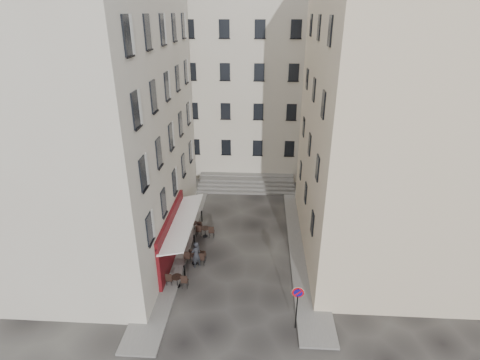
# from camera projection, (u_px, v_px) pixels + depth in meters

# --- Properties ---
(ground) EXTENTS (90.00, 90.00, 0.00)m
(ground) POSITION_uv_depth(u_px,v_px,m) (237.00, 270.00, 24.29)
(ground) COLOR black
(ground) RESTS_ON ground
(sidewalk_left) EXTENTS (2.00, 22.00, 0.12)m
(sidewalk_left) POSITION_uv_depth(u_px,v_px,m) (181.00, 234.00, 28.16)
(sidewalk_left) COLOR slate
(sidewalk_left) RESTS_ON ground
(sidewalk_right) EXTENTS (2.00, 18.00, 0.12)m
(sidewalk_right) POSITION_uv_depth(u_px,v_px,m) (303.00, 245.00, 26.75)
(sidewalk_right) COLOR slate
(sidewalk_right) RESTS_ON ground
(building_left) EXTENTS (12.20, 16.20, 20.60)m
(building_left) POSITION_uv_depth(u_px,v_px,m) (73.00, 100.00, 23.36)
(building_left) COLOR beige
(building_left) RESTS_ON ground
(building_right) EXTENTS (12.20, 14.20, 18.60)m
(building_right) POSITION_uv_depth(u_px,v_px,m) (410.00, 119.00, 23.07)
(building_right) COLOR beige
(building_right) RESTS_ON ground
(building_back) EXTENTS (18.20, 10.20, 18.60)m
(building_back) POSITION_uv_depth(u_px,v_px,m) (240.00, 77.00, 37.80)
(building_back) COLOR beige
(building_back) RESTS_ON ground
(cafe_storefront) EXTENTS (1.74, 7.30, 3.50)m
(cafe_storefront) POSITION_uv_depth(u_px,v_px,m) (173.00, 235.00, 24.67)
(cafe_storefront) COLOR #4D0B12
(cafe_storefront) RESTS_ON ground
(stone_steps) EXTENTS (9.00, 3.15, 0.80)m
(stone_steps) POSITION_uv_depth(u_px,v_px,m) (246.00, 183.00, 35.57)
(stone_steps) COLOR #5C5A58
(stone_steps) RESTS_ON ground
(bollard_near) EXTENTS (0.12, 0.12, 0.98)m
(bollard_near) POSITION_uv_depth(u_px,v_px,m) (184.00, 271.00, 23.35)
(bollard_near) COLOR black
(bollard_near) RESTS_ON ground
(bollard_mid) EXTENTS (0.12, 0.12, 0.98)m
(bollard_mid) POSITION_uv_depth(u_px,v_px,m) (194.00, 240.00, 26.53)
(bollard_mid) COLOR black
(bollard_mid) RESTS_ON ground
(bollard_far) EXTENTS (0.12, 0.12, 0.98)m
(bollard_far) POSITION_uv_depth(u_px,v_px,m) (202.00, 216.00, 29.71)
(bollard_far) COLOR black
(bollard_far) RESTS_ON ground
(no_parking_sign) EXTENTS (0.61, 0.11, 2.68)m
(no_parking_sign) POSITION_uv_depth(u_px,v_px,m) (297.00, 300.00, 19.08)
(no_parking_sign) COLOR black
(no_parking_sign) RESTS_ON ground
(bistro_table_a) EXTENTS (1.36, 0.64, 0.96)m
(bistro_table_a) POSITION_uv_depth(u_px,v_px,m) (177.00, 280.00, 22.65)
(bistro_table_a) COLOR black
(bistro_table_a) RESTS_ON ground
(bistro_table_b) EXTENTS (1.36, 0.64, 0.96)m
(bistro_table_b) POSITION_uv_depth(u_px,v_px,m) (195.00, 258.00, 24.71)
(bistro_table_b) COLOR black
(bistro_table_b) RESTS_ON ground
(bistro_table_c) EXTENTS (1.15, 0.54, 0.81)m
(bistro_table_c) POSITION_uv_depth(u_px,v_px,m) (198.00, 254.00, 25.17)
(bistro_table_c) COLOR black
(bistro_table_c) RESTS_ON ground
(bistro_table_d) EXTENTS (1.37, 0.64, 0.97)m
(bistro_table_d) POSITION_uv_depth(u_px,v_px,m) (205.00, 231.00, 27.70)
(bistro_table_d) COLOR black
(bistro_table_d) RESTS_ON ground
(bistro_table_e) EXTENTS (1.23, 0.58, 0.86)m
(bistro_table_e) POSITION_uv_depth(u_px,v_px,m) (194.00, 226.00, 28.50)
(bistro_table_e) COLOR black
(bistro_table_e) RESTS_ON ground
(pedestrian) EXTENTS (0.82, 0.80, 1.90)m
(pedestrian) POSITION_uv_depth(u_px,v_px,m) (196.00, 254.00, 24.26)
(pedestrian) COLOR #222327
(pedestrian) RESTS_ON ground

